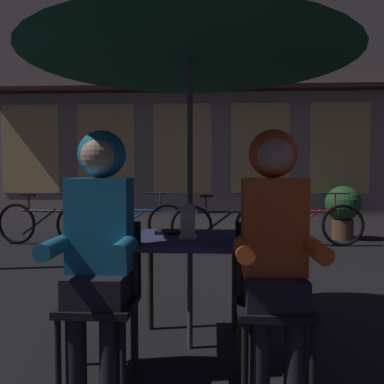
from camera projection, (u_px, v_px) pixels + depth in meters
name	position (u px, v px, depth m)	size (l,w,h in m)	color
ground_plane	(190.00, 348.00, 2.69)	(60.00, 60.00, 0.00)	black
cafe_table	(190.00, 252.00, 2.66)	(0.72, 0.72, 0.74)	navy
patio_umbrella	(190.00, 31.00, 2.59)	(2.10, 2.10, 2.31)	#4C4C51
lantern	(188.00, 219.00, 2.60)	(0.11, 0.11, 0.23)	white
chair_left	(103.00, 290.00, 2.32)	(0.40, 0.40, 0.87)	black
chair_right	(272.00, 293.00, 2.27)	(0.40, 0.40, 0.87)	black
person_left_hooded	(99.00, 229.00, 2.25)	(0.45, 0.56, 1.40)	black
person_right_hooded	(274.00, 231.00, 2.20)	(0.45, 0.56, 1.40)	black
shopfront_building	(221.00, 73.00, 7.90)	(10.00, 0.93, 6.20)	#9E9389
bicycle_nearest	(45.00, 223.00, 6.44)	(1.67, 0.27, 0.84)	black
bicycle_second	(137.00, 222.00, 6.55)	(1.68, 0.23, 0.84)	black
bicycle_third	(224.00, 224.00, 6.30)	(1.65, 0.44, 0.84)	black
bicycle_fourth	(309.00, 224.00, 6.37)	(1.68, 0.08, 0.84)	black
book	(170.00, 232.00, 2.80)	(0.20, 0.14, 0.02)	black
potted_plant	(343.00, 208.00, 7.00)	(0.60, 0.60, 0.92)	brown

